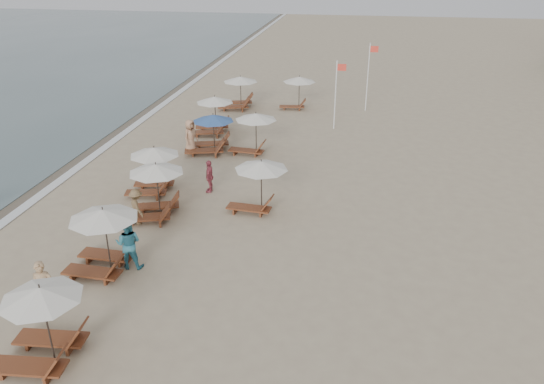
% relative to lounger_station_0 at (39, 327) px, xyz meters
% --- Properties ---
extents(ground, '(160.00, 160.00, 0.00)m').
position_rel_lounger_station_0_xyz_m(ground, '(5.10, 4.29, -1.11)').
color(ground, tan).
rests_on(ground, ground).
extents(wet_sand_band, '(3.20, 140.00, 0.01)m').
position_rel_lounger_station_0_xyz_m(wet_sand_band, '(-7.40, 14.29, -1.10)').
color(wet_sand_band, '#6B5E4C').
rests_on(wet_sand_band, ground).
extents(foam_line, '(0.50, 140.00, 0.02)m').
position_rel_lounger_station_0_xyz_m(foam_line, '(-6.10, 14.29, -1.10)').
color(foam_line, white).
rests_on(foam_line, ground).
extents(lounger_station_0, '(2.54, 2.11, 2.39)m').
position_rel_lounger_station_0_xyz_m(lounger_station_0, '(0.00, 0.00, 0.00)').
color(lounger_station_0, brown).
rests_on(lounger_station_0, ground).
extents(lounger_station_1, '(2.63, 2.32, 2.37)m').
position_rel_lounger_station_0_xyz_m(lounger_station_1, '(-0.44, 4.41, 0.08)').
color(lounger_station_1, brown).
rests_on(lounger_station_1, ground).
extents(lounger_station_2, '(2.58, 2.39, 2.38)m').
position_rel_lounger_station_0_xyz_m(lounger_station_2, '(-0.19, 8.49, 0.07)').
color(lounger_station_2, brown).
rests_on(lounger_station_2, ground).
extents(lounger_station_3, '(2.49, 2.21, 2.20)m').
position_rel_lounger_station_0_xyz_m(lounger_station_3, '(-1.14, 10.77, 0.04)').
color(lounger_station_3, brown).
rests_on(lounger_station_3, ground).
extents(lounger_station_4, '(2.70, 2.48, 2.11)m').
position_rel_lounger_station_0_xyz_m(lounger_station_4, '(-0.11, 16.40, -0.10)').
color(lounger_station_4, brown).
rests_on(lounger_station_4, ground).
extents(lounger_station_5, '(2.62, 2.34, 2.28)m').
position_rel_lounger_station_0_xyz_m(lounger_station_5, '(-0.85, 19.48, -0.02)').
color(lounger_station_5, brown).
rests_on(lounger_station_5, ground).
extents(lounger_station_6, '(2.79, 2.52, 2.23)m').
position_rel_lounger_station_0_xyz_m(lounger_station_6, '(-0.63, 25.15, -0.03)').
color(lounger_station_6, brown).
rests_on(lounger_station_6, ground).
extents(inland_station_0, '(2.61, 2.24, 2.22)m').
position_rel_lounger_station_0_xyz_m(inland_station_0, '(3.83, 9.76, 0.32)').
color(inland_station_0, brown).
rests_on(inland_station_0, ground).
extents(inland_station_1, '(2.64, 2.24, 2.22)m').
position_rel_lounger_station_0_xyz_m(inland_station_1, '(2.23, 16.51, 0.30)').
color(inland_station_1, brown).
rests_on(inland_station_1, ground).
extents(inland_station_2, '(2.52, 2.24, 2.22)m').
position_rel_lounger_station_0_xyz_m(inland_station_2, '(3.45, 25.72, 0.39)').
color(inland_station_2, brown).
rests_on(inland_station_2, ground).
extents(beachgoer_near, '(0.76, 0.61, 1.80)m').
position_rel_lounger_station_0_xyz_m(beachgoer_near, '(-1.05, 1.88, -0.21)').
color(beachgoer_near, tan).
rests_on(beachgoer_near, ground).
extents(beachgoer_mid_a, '(0.98, 0.80, 1.87)m').
position_rel_lounger_station_0_xyz_m(beachgoer_mid_a, '(0.36, 4.77, -0.17)').
color(beachgoer_mid_a, teal).
rests_on(beachgoer_mid_a, ground).
extents(beachgoer_mid_b, '(1.06, 1.08, 1.49)m').
position_rel_lounger_station_0_xyz_m(beachgoer_mid_b, '(-0.67, 7.87, -0.36)').
color(beachgoer_mid_b, olive).
rests_on(beachgoer_mid_b, ground).
extents(beachgoer_far_a, '(0.43, 0.91, 1.52)m').
position_rel_lounger_station_0_xyz_m(beachgoer_far_a, '(1.34, 11.37, -0.35)').
color(beachgoer_far_a, '#AF4655').
rests_on(beachgoer_far_a, ground).
extents(beachgoer_far_b, '(0.90, 1.07, 1.87)m').
position_rel_lounger_station_0_xyz_m(beachgoer_far_b, '(-1.06, 16.08, -0.17)').
color(beachgoer_far_b, tan).
rests_on(beachgoer_far_b, ground).
extents(flag_pole_near, '(0.60, 0.08, 4.17)m').
position_rel_lounger_station_0_xyz_m(flag_pole_near, '(6.33, 21.73, 1.22)').
color(flag_pole_near, silver).
rests_on(flag_pole_near, ground).
extents(flag_pole_far, '(0.59, 0.08, 4.55)m').
position_rel_lounger_station_0_xyz_m(flag_pole_far, '(8.20, 26.14, 1.41)').
color(flag_pole_far, silver).
rests_on(flag_pole_far, ground).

